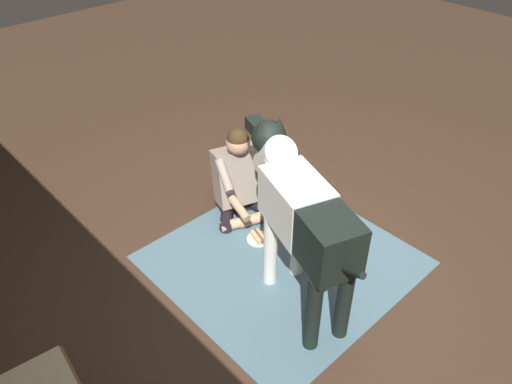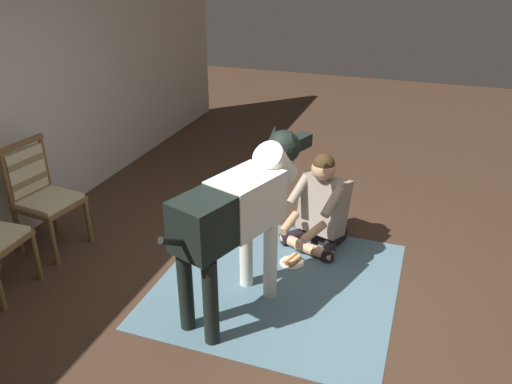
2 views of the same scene
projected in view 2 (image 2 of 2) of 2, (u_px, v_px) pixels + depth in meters
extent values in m
plane|color=#3F2C1E|center=(289.00, 295.00, 4.02)|extent=(15.03, 15.03, 0.00)
cube|color=slate|center=(278.00, 283.00, 4.16)|extent=(1.84, 1.86, 0.01)
cylinder|color=brown|center=(37.00, 257.00, 4.12)|extent=(0.04, 0.04, 0.42)
cylinder|color=brown|center=(88.00, 221.00, 4.66)|extent=(0.04, 0.04, 0.42)
cylinder|color=brown|center=(54.00, 243.00, 4.32)|extent=(0.04, 0.04, 0.42)
cylinder|color=brown|center=(54.00, 212.00, 4.82)|extent=(0.04, 0.04, 0.42)
cylinder|color=brown|center=(18.00, 232.00, 4.48)|extent=(0.04, 0.04, 0.42)
cube|color=brown|center=(49.00, 204.00, 4.47)|extent=(0.51, 0.51, 0.04)
cube|color=#C4B88F|center=(49.00, 200.00, 4.45)|extent=(0.47, 0.47, 0.04)
cylinder|color=brown|center=(45.00, 162.00, 4.60)|extent=(0.04, 0.04, 0.52)
cylinder|color=brown|center=(6.00, 179.00, 4.26)|extent=(0.04, 0.04, 0.52)
cube|color=brown|center=(20.00, 144.00, 4.33)|extent=(0.46, 0.10, 0.04)
cube|color=#C4B88F|center=(26.00, 171.00, 4.43)|extent=(0.38, 0.09, 0.40)
cube|color=#866D4C|center=(24.00, 162.00, 4.40)|extent=(0.39, 0.10, 0.06)
cube|color=#866D4C|center=(28.00, 181.00, 4.47)|extent=(0.39, 0.10, 0.06)
cube|color=black|center=(324.00, 233.00, 4.76)|extent=(0.34, 0.40, 0.12)
cylinder|color=black|center=(330.00, 245.00, 4.56)|extent=(0.41, 0.15, 0.11)
cylinder|color=tan|center=(314.00, 250.00, 4.50)|extent=(0.18, 0.37, 0.09)
cylinder|color=black|center=(301.00, 234.00, 4.73)|extent=(0.36, 0.36, 0.11)
cylinder|color=tan|center=(298.00, 244.00, 4.59)|extent=(0.23, 0.37, 0.09)
cube|color=gray|center=(324.00, 205.00, 4.59)|extent=(0.42, 0.48, 0.54)
cylinder|color=gray|center=(333.00, 201.00, 4.32)|extent=(0.30, 0.17, 0.24)
cylinder|color=tan|center=(314.00, 232.00, 4.31)|extent=(0.27, 0.19, 0.12)
cylinder|color=gray|center=(298.00, 190.00, 4.52)|extent=(0.30, 0.17, 0.24)
cylinder|color=tan|center=(289.00, 223.00, 4.45)|extent=(0.28, 0.12, 0.12)
sphere|color=tan|center=(323.00, 169.00, 4.40)|extent=(0.21, 0.21, 0.21)
sphere|color=#392815|center=(324.00, 165.00, 4.39)|extent=(0.19, 0.19, 0.19)
cylinder|color=white|center=(246.00, 249.00, 4.01)|extent=(0.11, 0.11, 0.66)
cylinder|color=white|center=(270.00, 260.00, 3.88)|extent=(0.11, 0.11, 0.66)
cylinder|color=black|center=(186.00, 289.00, 3.55)|extent=(0.11, 0.11, 0.66)
cylinder|color=black|center=(211.00, 303.00, 3.41)|extent=(0.11, 0.11, 0.66)
cube|color=white|center=(246.00, 201.00, 3.62)|extent=(0.60, 0.49, 0.38)
cube|color=black|center=(207.00, 222.00, 3.34)|extent=(0.53, 0.45, 0.36)
cylinder|color=white|center=(275.00, 164.00, 3.79)|extent=(0.43, 0.35, 0.38)
sphere|color=black|center=(284.00, 147.00, 3.81)|extent=(0.25, 0.25, 0.25)
cube|color=black|center=(300.00, 142.00, 3.97)|extent=(0.22, 0.17, 0.10)
cone|color=black|center=(275.00, 133.00, 3.81)|extent=(0.11, 0.11, 0.11)
cone|color=black|center=(291.00, 137.00, 3.72)|extent=(0.11, 0.11, 0.11)
cylinder|color=black|center=(180.00, 243.00, 3.18)|extent=(0.33, 0.15, 0.22)
cylinder|color=silver|center=(292.00, 263.00, 4.42)|extent=(0.21, 0.21, 0.01)
cylinder|color=tan|center=(294.00, 261.00, 4.39)|extent=(0.17, 0.09, 0.05)
cylinder|color=tan|center=(290.00, 259.00, 4.42)|extent=(0.17, 0.09, 0.05)
cylinder|color=brown|center=(292.00, 259.00, 4.40)|extent=(0.17, 0.08, 0.04)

